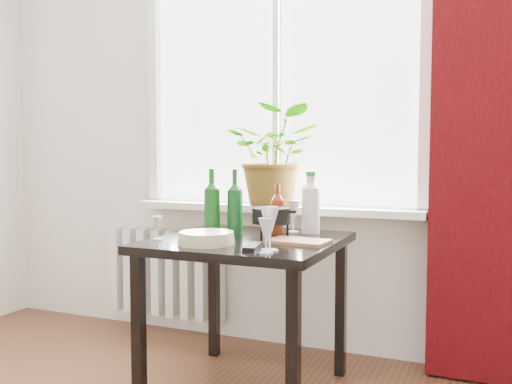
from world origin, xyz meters
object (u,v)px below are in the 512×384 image
at_px(cutting_board, 298,241).
at_px(wineglass_far_right, 266,235).
at_px(wineglass_back_center, 293,216).
at_px(wineglass_front_left, 157,228).
at_px(wine_bottle_right, 235,201).
at_px(wineglass_back_left, 234,213).
at_px(tv_remote, 252,247).
at_px(radiator, 166,273).
at_px(bottle_amber, 277,209).
at_px(table, 247,258).
at_px(wine_bottle_left, 212,201).
at_px(potted_plant, 275,156).
at_px(fondue_pot, 271,223).
at_px(plate_stack, 206,238).
at_px(wineglass_front_right, 270,228).
at_px(cleaning_bottle, 311,201).

bearing_deg(cutting_board, wineglass_far_right, -95.71).
distance_m(wineglass_back_center, wineglass_front_left, 0.70).
height_order(wine_bottle_right, wineglass_back_left, wine_bottle_right).
relative_size(tv_remote, cutting_board, 0.64).
xyz_separation_m(radiator, cutting_board, (1.12, -0.66, 0.37)).
xyz_separation_m(radiator, bottle_amber, (0.93, -0.43, 0.49)).
xyz_separation_m(table, wine_bottle_left, (-0.21, 0.05, 0.26)).
bearing_deg(wineglass_front_left, radiator, 120.16).
height_order(table, potted_plant, potted_plant).
bearing_deg(table, fondue_pot, 36.56).
xyz_separation_m(wine_bottle_left, fondue_pot, (0.31, 0.02, -0.09)).
relative_size(wineglass_front_left, cutting_board, 0.42).
relative_size(wine_bottle_right, plate_stack, 1.30).
bearing_deg(wineglass_front_right, wineglass_back_center, 99.77).
height_order(fondue_pot, cutting_board, fondue_pot).
bearing_deg(wineglass_back_left, cleaning_bottle, 0.93).
bearing_deg(bottle_amber, radiator, 154.99).
height_order(wineglass_front_left, plate_stack, wineglass_front_left).
bearing_deg(wineglass_back_left, wineglass_front_left, -108.01).
xyz_separation_m(wine_bottle_left, wine_bottle_right, (0.10, 0.05, -0.00)).
bearing_deg(wineglass_far_right, wineglass_front_right, 98.07).
distance_m(wineglass_front_right, cutting_board, 0.26).
xyz_separation_m(potted_plant, bottle_amber, (0.15, -0.37, -0.26)).
relative_size(bottle_amber, fondue_pot, 1.18).
bearing_deg(bottle_amber, table, -112.31).
distance_m(radiator, wineglass_front_left, 1.05).
relative_size(cleaning_bottle, plate_stack, 1.26).
xyz_separation_m(wine_bottle_right, tv_remote, (0.25, -0.36, -0.16)).
bearing_deg(fondue_pot, cleaning_bottle, 36.13).
distance_m(bottle_amber, cutting_board, 0.32).
distance_m(potted_plant, wine_bottle_left, 0.57).
relative_size(wineglass_front_left, tv_remote, 0.66).
relative_size(table, cutting_board, 3.15).
bearing_deg(wineglass_back_center, table, -114.83).
distance_m(wine_bottle_right, wineglass_front_right, 0.51).
relative_size(wineglass_back_center, cutting_board, 0.63).
relative_size(radiator, wineglass_far_right, 5.42).
distance_m(table, fondue_pot, 0.20).
distance_m(wine_bottle_left, wineglass_far_right, 0.60).
distance_m(wine_bottle_left, cutting_board, 0.51).
distance_m(cleaning_bottle, tv_remote, 0.58).
distance_m(wine_bottle_left, wineglass_front_left, 0.32).
bearing_deg(table, wineglass_front_left, -150.45).
relative_size(wineglass_far_right, wineglass_back_center, 0.88).
bearing_deg(cleaning_bottle, radiator, 162.76).
distance_m(wineglass_front_left, fondue_pot, 0.54).
xyz_separation_m(potted_plant, wine_bottle_left, (-0.14, -0.51, -0.22)).
bearing_deg(potted_plant, wine_bottle_right, -94.40).
xyz_separation_m(wine_bottle_left, cutting_board, (0.48, -0.08, -0.16)).
relative_size(bottle_amber, plate_stack, 0.98).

